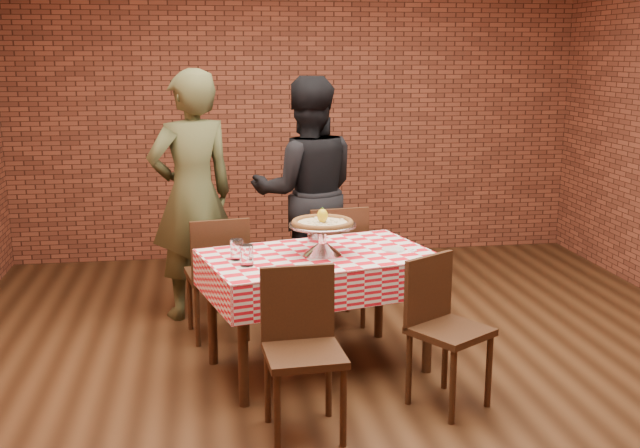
% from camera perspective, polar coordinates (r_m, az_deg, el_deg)
% --- Properties ---
extents(ground, '(6.00, 6.00, 0.00)m').
position_cam_1_polar(ground, '(4.88, 3.02, -11.28)').
color(ground, black).
rests_on(ground, ground).
extents(back_wall, '(5.50, 0.00, 5.50)m').
position_cam_1_polar(back_wall, '(7.43, -1.62, 8.64)').
color(back_wall, brown).
rests_on(back_wall, ground).
extents(table, '(1.53, 1.14, 0.75)m').
position_cam_1_polar(table, '(4.86, -0.11, -6.61)').
color(table, '#3A2110').
rests_on(table, ground).
extents(tablecloth, '(1.57, 1.18, 0.24)m').
position_cam_1_polar(tablecloth, '(4.77, -0.12, -3.61)').
color(tablecloth, red).
rests_on(tablecloth, table).
extents(pizza_stand, '(0.53, 0.53, 0.19)m').
position_cam_1_polar(pizza_stand, '(4.71, 0.19, -1.16)').
color(pizza_stand, silver).
rests_on(pizza_stand, tablecloth).
extents(pizza, '(0.47, 0.47, 0.03)m').
position_cam_1_polar(pizza, '(4.69, 0.19, 0.04)').
color(pizza, beige).
rests_on(pizza, pizza_stand).
extents(lemon, '(0.08, 0.08, 0.09)m').
position_cam_1_polar(lemon, '(4.68, 0.19, 0.63)').
color(lemon, yellow).
rests_on(lemon, pizza).
extents(water_glass_left, '(0.10, 0.10, 0.13)m').
position_cam_1_polar(water_glass_left, '(4.48, -5.52, -2.36)').
color(water_glass_left, white).
rests_on(water_glass_left, tablecloth).
extents(water_glass_right, '(0.10, 0.10, 0.13)m').
position_cam_1_polar(water_glass_right, '(4.62, -6.25, -1.92)').
color(water_glass_right, white).
rests_on(water_glass_right, tablecloth).
extents(side_plate, '(0.18, 0.18, 0.01)m').
position_cam_1_polar(side_plate, '(4.85, 5.51, -1.91)').
color(side_plate, white).
rests_on(side_plate, tablecloth).
extents(sweetener_packet_a, '(0.06, 0.06, 0.00)m').
position_cam_1_polar(sweetener_packet_a, '(4.83, 6.95, -2.02)').
color(sweetener_packet_a, white).
rests_on(sweetener_packet_a, tablecloth).
extents(sweetener_packet_b, '(0.06, 0.05, 0.00)m').
position_cam_1_polar(sweetener_packet_b, '(4.86, 6.90, -1.92)').
color(sweetener_packet_b, white).
rests_on(sweetener_packet_b, tablecloth).
extents(condiment_caddy, '(0.12, 0.10, 0.15)m').
position_cam_1_polar(condiment_caddy, '(5.00, -0.31, -0.56)').
color(condiment_caddy, silver).
rests_on(condiment_caddy, tablecloth).
extents(chair_near_left, '(0.42, 0.42, 0.88)m').
position_cam_1_polar(chair_near_left, '(4.02, -1.20, -9.88)').
color(chair_near_left, '#3A2110').
rests_on(chair_near_left, ground).
extents(chair_near_right, '(0.52, 0.52, 0.86)m').
position_cam_1_polar(chair_near_right, '(4.40, 9.72, -8.18)').
color(chair_near_right, '#3A2110').
rests_on(chair_near_right, ground).
extents(chair_far_left, '(0.47, 0.47, 0.88)m').
position_cam_1_polar(chair_far_left, '(5.43, -7.74, -3.86)').
color(chair_far_left, '#3A2110').
rests_on(chair_far_left, ground).
extents(chair_far_right, '(0.48, 0.48, 0.91)m').
position_cam_1_polar(chair_far_right, '(5.64, 0.90, -2.98)').
color(chair_far_right, '#3A2110').
rests_on(chair_far_right, ground).
extents(diner_olive, '(0.81, 0.69, 1.87)m').
position_cam_1_polar(diner_olive, '(5.78, -9.54, 2.12)').
color(diner_olive, '#434527').
rests_on(diner_olive, ground).
extents(diner_black, '(0.89, 0.70, 1.81)m').
position_cam_1_polar(diner_black, '(5.99, -1.00, 2.38)').
color(diner_black, black).
rests_on(diner_black, ground).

